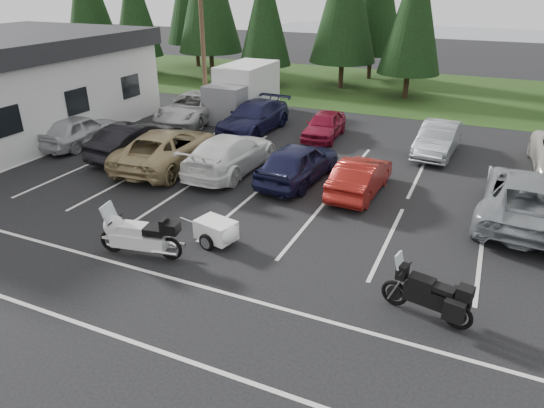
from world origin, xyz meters
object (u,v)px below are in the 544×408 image
(utility_pole, at_px, (202,32))
(touring_motorcycle, at_px, (139,232))
(car_near_5, at_px, (360,177))
(car_near_0, at_px, (80,130))
(car_near_2, at_px, (167,148))
(car_far_0, at_px, (193,107))
(car_far_3, at_px, (438,139))
(cargo_trailer, at_px, (216,232))
(box_truck, at_px, (240,92))
(car_near_6, at_px, (527,198))
(car_near_3, at_px, (231,153))
(adventure_motorcycle, at_px, (427,290))
(car_far_2, at_px, (324,125))
(car_far_1, at_px, (254,117))
(car_near_4, at_px, (298,162))
(car_near_1, at_px, (136,140))

(utility_pole, xyz_separation_m, touring_motorcycle, (6.75, -14.85, -3.90))
(car_near_5, bearing_deg, car_near_0, 1.50)
(car_near_2, relative_size, car_far_0, 1.02)
(car_far_0, distance_m, car_far_3, 13.43)
(utility_pole, height_order, cargo_trailer, utility_pole)
(box_truck, relative_size, car_near_2, 0.96)
(car_near_6, bearing_deg, car_near_5, 5.05)
(box_truck, distance_m, car_far_3, 11.75)
(car_near_3, relative_size, adventure_motorcycle, 2.19)
(car_far_2, relative_size, touring_motorcycle, 1.38)
(cargo_trailer, bearing_deg, car_near_3, 126.99)
(car_near_0, relative_size, car_near_3, 0.81)
(box_truck, xyz_separation_m, cargo_trailer, (6.41, -13.82, -1.05))
(car_far_0, bearing_deg, adventure_motorcycle, -45.77)
(car_far_0, height_order, cargo_trailer, car_far_0)
(car_near_2, xyz_separation_m, car_far_0, (-2.94, 6.65, -0.02))
(car_far_0, bearing_deg, cargo_trailer, -59.45)
(car_near_0, bearing_deg, cargo_trailer, 152.10)
(car_far_0, distance_m, cargo_trailer, 14.43)
(car_far_2, distance_m, touring_motorcycle, 13.38)
(car_near_5, distance_m, car_far_0, 12.91)
(car_far_0, bearing_deg, car_near_5, -33.30)
(car_far_1, relative_size, adventure_motorcycle, 2.16)
(car_far_3, bearing_deg, car_near_6, -55.18)
(car_far_1, bearing_deg, adventure_motorcycle, -46.15)
(car_near_3, bearing_deg, car_near_4, -177.50)
(utility_pole, bearing_deg, car_near_4, -40.49)
(car_near_2, height_order, adventure_motorcycle, car_near_2)
(car_near_6, distance_m, car_far_3, 6.88)
(car_far_0, relative_size, touring_motorcycle, 1.99)
(car_near_3, xyz_separation_m, car_far_0, (-5.75, 6.11, 0.01))
(car_near_6, height_order, touring_motorcycle, car_near_6)
(car_near_5, relative_size, car_far_2, 1.04)
(utility_pole, relative_size, car_near_3, 1.66)
(car_near_3, distance_m, touring_motorcycle, 7.25)
(car_far_1, distance_m, cargo_trailer, 12.11)
(car_near_6, xyz_separation_m, cargo_trailer, (-8.65, -5.64, -0.44))
(box_truck, xyz_separation_m, car_far_2, (5.90, -2.02, -0.78))
(car_near_5, bearing_deg, touring_motorcycle, 59.12)
(car_near_3, height_order, car_far_3, car_near_3)
(box_truck, relative_size, car_near_5, 1.36)
(car_far_1, xyz_separation_m, adventure_motorcycle, (10.65, -12.34, -0.02))
(box_truck, bearing_deg, car_far_3, -11.25)
(car_near_0, height_order, adventure_motorcycle, adventure_motorcycle)
(box_truck, distance_m, car_near_6, 17.14)
(car_near_6, bearing_deg, car_far_3, -54.27)
(utility_pole, distance_m, car_far_3, 14.19)
(car_near_1, relative_size, car_far_0, 0.85)
(car_near_0, distance_m, car_near_1, 3.62)
(car_near_5, height_order, car_far_3, car_far_3)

